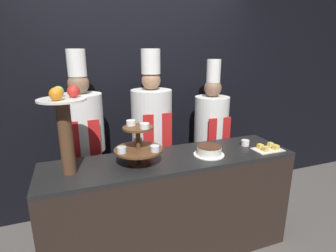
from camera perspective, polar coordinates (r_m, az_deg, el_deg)
The scene contains 10 objects.
wall_back at distance 3.01m, azimuth -5.97°, elevation 8.23°, with size 10.00×0.06×2.80m.
buffet_counter at distance 2.44m, azimuth 0.86°, elevation -17.08°, with size 2.13×0.56×0.94m.
tiered_stand at distance 2.06m, azimuth -6.48°, elevation -4.01°, with size 0.38×0.38×0.35m.
fruit_pedestal at distance 1.95m, azimuth -21.57°, elevation 0.79°, with size 0.33×0.33×0.64m.
cake_round at distance 2.29m, azimuth 8.92°, elevation -5.33°, with size 0.26×0.26×0.08m.
cup_white at distance 2.59m, azimuth 16.46°, elevation -3.53°, with size 0.07×0.07×0.05m.
cake_square_tray at distance 2.55m, azimuth 20.91°, elevation -4.52°, with size 0.26×0.17×0.05m.
chef_left at distance 2.63m, azimuth -17.90°, elevation -2.96°, with size 0.40×0.40×1.82m.
chef_center_left at distance 2.74m, azimuth -3.51°, elevation -1.33°, with size 0.41×0.41×1.82m.
chef_center_right at distance 3.03m, azimuth 9.30°, elevation -1.33°, with size 0.38×0.38×1.72m.
Camera 1 is at (-0.75, -1.63, 1.79)m, focal length 28.00 mm.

